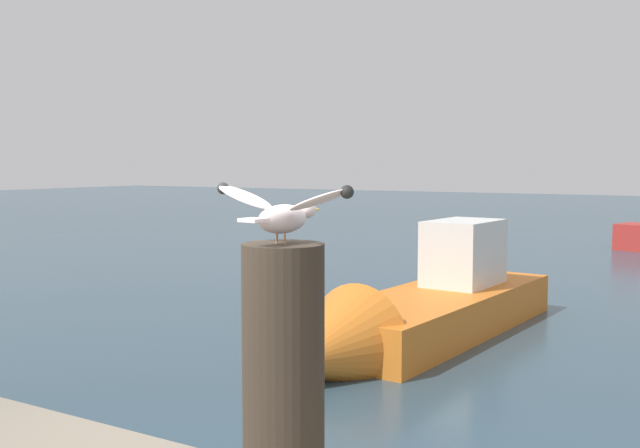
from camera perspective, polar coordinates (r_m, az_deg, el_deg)
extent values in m
cylinder|color=#382D23|center=(2.61, -2.88, -13.30)|extent=(0.29, 0.29, 1.07)
cylinder|color=tan|center=(2.48, -2.77, -1.20)|extent=(0.01, 0.01, 0.04)
cylinder|color=tan|center=(2.50, -3.39, -1.14)|extent=(0.01, 0.01, 0.04)
ellipsoid|color=silver|center=(2.49, -2.94, 0.39)|extent=(0.12, 0.24, 0.10)
sphere|color=silver|center=(2.59, -1.00, 1.18)|extent=(0.06, 0.06, 0.06)
cone|color=gold|center=(2.63, -0.25, 1.15)|extent=(0.03, 0.05, 0.02)
cube|color=silver|center=(2.38, -5.24, 0.31)|extent=(0.09, 0.08, 0.01)
ellipsoid|color=silver|center=(2.37, -0.04, 1.91)|extent=(0.26, 0.15, 0.10)
sphere|color=#262626|center=(2.30, 2.14, 2.53)|extent=(0.04, 0.04, 0.04)
ellipsoid|color=silver|center=(2.59, -5.90, 2.12)|extent=(0.26, 0.15, 0.10)
sphere|color=#262626|center=(2.67, -7.61, 2.79)|extent=(0.04, 0.04, 0.04)
cube|color=orange|center=(11.16, 9.36, -6.84)|extent=(2.01, 5.29, 0.62)
cone|color=orange|center=(8.64, 0.45, -9.99)|extent=(1.54, 1.54, 1.43)
cube|color=white|center=(11.78, 11.21, -2.21)|extent=(1.02, 1.44, 1.03)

